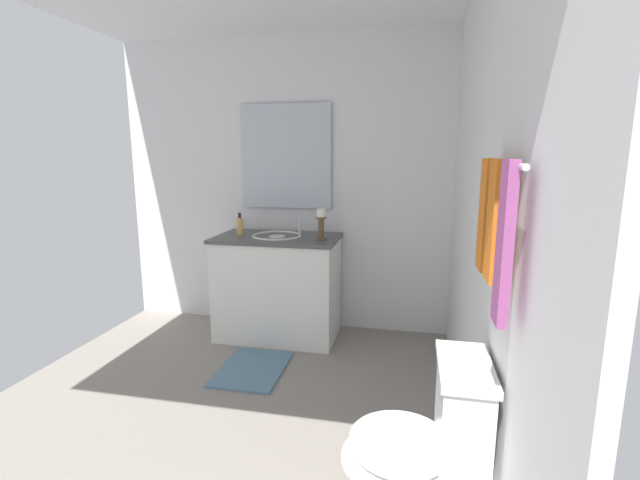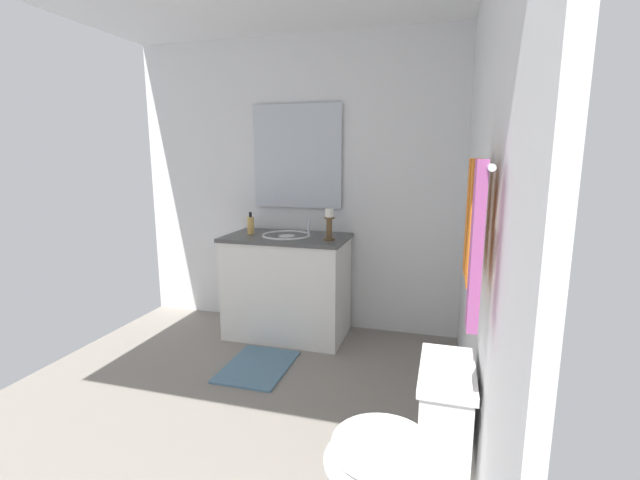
{
  "view_description": "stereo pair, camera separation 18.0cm",
  "coord_description": "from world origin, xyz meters",
  "px_view_note": "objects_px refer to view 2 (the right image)",
  "views": [
    {
      "loc": [
        2.21,
        1.09,
        1.48
      ],
      "look_at": [
        -0.21,
        0.58,
        1.01
      ],
      "focal_mm": 24.78,
      "sensor_mm": 36.0,
      "label": 1
    },
    {
      "loc": [
        2.17,
        1.26,
        1.48
      ],
      "look_at": [
        -0.21,
        0.58,
        1.01
      ],
      "focal_mm": 24.78,
      "sensor_mm": 36.0,
      "label": 2
    }
  ],
  "objects_px": {
    "soap_bottle": "(251,225)",
    "towel_near_corner": "(476,246)",
    "toilet": "(400,457)",
    "towel_bar": "(484,165)",
    "candle_holder_tall": "(329,224)",
    "bath_mat": "(258,366)",
    "vanity_cabinet": "(287,286)",
    "towel_center": "(474,223)",
    "sink_basin": "(287,240)",
    "mirror": "(297,157)",
    "towel_near_vanity": "(471,216)"
  },
  "relations": [
    {
      "from": "mirror",
      "to": "toilet",
      "type": "height_order",
      "value": "mirror"
    },
    {
      "from": "vanity_cabinet",
      "to": "mirror",
      "type": "distance_m",
      "value": 1.09
    },
    {
      "from": "vanity_cabinet",
      "to": "towel_bar",
      "type": "distance_m",
      "value": 2.5
    },
    {
      "from": "soap_bottle",
      "to": "bath_mat",
      "type": "xyz_separation_m",
      "value": [
        0.63,
        0.32,
        -0.91
      ]
    },
    {
      "from": "mirror",
      "to": "towel_center",
      "type": "relative_size",
      "value": 2.17
    },
    {
      "from": "candle_holder_tall",
      "to": "towel_bar",
      "type": "distance_m",
      "value": 2.07
    },
    {
      "from": "towel_near_vanity",
      "to": "towel_near_corner",
      "type": "height_order",
      "value": "same"
    },
    {
      "from": "soap_bottle",
      "to": "towel_center",
      "type": "height_order",
      "value": "towel_center"
    },
    {
      "from": "candle_holder_tall",
      "to": "towel_center",
      "type": "bearing_deg",
      "value": 27.92
    },
    {
      "from": "mirror",
      "to": "towel_bar",
      "type": "distance_m",
      "value": 2.51
    },
    {
      "from": "vanity_cabinet",
      "to": "sink_basin",
      "type": "height_order",
      "value": "sink_basin"
    },
    {
      "from": "towel_near_corner",
      "to": "towel_center",
      "type": "bearing_deg",
      "value": 180.0
    },
    {
      "from": "sink_basin",
      "to": "mirror",
      "type": "height_order",
      "value": "mirror"
    },
    {
      "from": "bath_mat",
      "to": "mirror",
      "type": "bearing_deg",
      "value": -180.0
    },
    {
      "from": "vanity_cabinet",
      "to": "mirror",
      "type": "bearing_deg",
      "value": 179.99
    },
    {
      "from": "towel_center",
      "to": "bath_mat",
      "type": "relative_size",
      "value": 0.66
    },
    {
      "from": "vanity_cabinet",
      "to": "soap_bottle",
      "type": "relative_size",
      "value": 5.53
    },
    {
      "from": "candle_holder_tall",
      "to": "towel_near_vanity",
      "type": "height_order",
      "value": "towel_near_vanity"
    },
    {
      "from": "towel_center",
      "to": "sink_basin",
      "type": "bearing_deg",
      "value": -144.58
    },
    {
      "from": "vanity_cabinet",
      "to": "mirror",
      "type": "height_order",
      "value": "mirror"
    },
    {
      "from": "towel_bar",
      "to": "vanity_cabinet",
      "type": "bearing_deg",
      "value": -144.19
    },
    {
      "from": "sink_basin",
      "to": "soap_bottle",
      "type": "height_order",
      "value": "soap_bottle"
    },
    {
      "from": "towel_near_corner",
      "to": "mirror",
      "type": "bearing_deg",
      "value": -150.38
    },
    {
      "from": "sink_basin",
      "to": "towel_center",
      "type": "height_order",
      "value": "towel_center"
    },
    {
      "from": "towel_bar",
      "to": "towel_near_vanity",
      "type": "xyz_separation_m",
      "value": [
        -0.19,
        -0.02,
        -0.18
      ]
    },
    {
      "from": "candle_holder_tall",
      "to": "toilet",
      "type": "distance_m",
      "value": 1.96
    },
    {
      "from": "sink_basin",
      "to": "toilet",
      "type": "xyz_separation_m",
      "value": [
        1.79,
        1.11,
        -0.44
      ]
    },
    {
      "from": "toilet",
      "to": "mirror",
      "type": "bearing_deg",
      "value": -151.79
    },
    {
      "from": "soap_bottle",
      "to": "towel_near_corner",
      "type": "xyz_separation_m",
      "value": [
        2.04,
        1.63,
        0.32
      ]
    },
    {
      "from": "vanity_cabinet",
      "to": "candle_holder_tall",
      "type": "distance_m",
      "value": 0.67
    },
    {
      "from": "candle_holder_tall",
      "to": "bath_mat",
      "type": "xyz_separation_m",
      "value": [
        0.55,
        -0.38,
        -0.96
      ]
    },
    {
      "from": "towel_center",
      "to": "bath_mat",
      "type": "bearing_deg",
      "value": -132.93
    },
    {
      "from": "vanity_cabinet",
      "to": "towel_bar",
      "type": "relative_size",
      "value": 1.79
    },
    {
      "from": "towel_center",
      "to": "towel_near_corner",
      "type": "xyz_separation_m",
      "value": [
        0.19,
        0.0,
        -0.04
      ]
    },
    {
      "from": "vanity_cabinet",
      "to": "toilet",
      "type": "bearing_deg",
      "value": 31.8
    },
    {
      "from": "toilet",
      "to": "bath_mat",
      "type": "xyz_separation_m",
      "value": [
        -1.17,
        -1.11,
        -0.36
      ]
    },
    {
      "from": "towel_near_corner",
      "to": "soap_bottle",
      "type": "bearing_deg",
      "value": -141.33
    },
    {
      "from": "bath_mat",
      "to": "sink_basin",
      "type": "bearing_deg",
      "value": 179.91
    },
    {
      "from": "towel_near_vanity",
      "to": "toilet",
      "type": "bearing_deg",
      "value": -57.49
    },
    {
      "from": "soap_bottle",
      "to": "towel_center",
      "type": "bearing_deg",
      "value": 41.36
    },
    {
      "from": "towel_near_vanity",
      "to": "bath_mat",
      "type": "height_order",
      "value": "towel_near_vanity"
    },
    {
      "from": "mirror",
      "to": "towel_center",
      "type": "height_order",
      "value": "mirror"
    },
    {
      "from": "towel_center",
      "to": "towel_near_corner",
      "type": "relative_size",
      "value": 0.84
    },
    {
      "from": "toilet",
      "to": "towel_bar",
      "type": "relative_size",
      "value": 1.35
    },
    {
      "from": "towel_near_vanity",
      "to": "towel_near_corner",
      "type": "relative_size",
      "value": 0.86
    },
    {
      "from": "candle_holder_tall",
      "to": "towel_near_vanity",
      "type": "xyz_separation_m",
      "value": [
        1.58,
        0.94,
        0.3
      ]
    },
    {
      "from": "mirror",
      "to": "towel_bar",
      "type": "bearing_deg",
      "value": 32.07
    },
    {
      "from": "candle_holder_tall",
      "to": "bath_mat",
      "type": "height_order",
      "value": "candle_holder_tall"
    },
    {
      "from": "toilet",
      "to": "towel_near_corner",
      "type": "xyz_separation_m",
      "value": [
        0.24,
        0.2,
        0.87
      ]
    },
    {
      "from": "towel_center",
      "to": "candle_holder_tall",
      "type": "bearing_deg",
      "value": -152.08
    }
  ]
}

